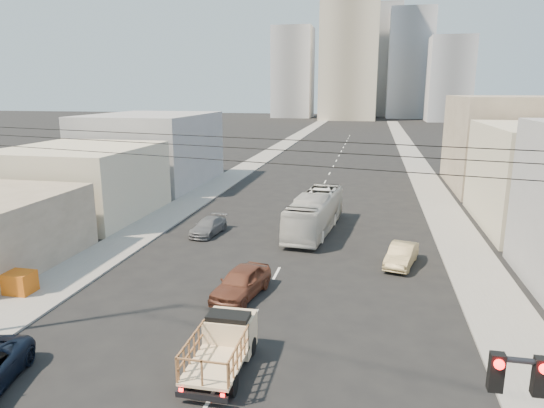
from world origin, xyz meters
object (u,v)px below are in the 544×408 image
(sedan_brown, at_px, (241,282))
(sedan_tan, at_px, (401,255))
(flatbed_pickup, at_px, (222,343))
(city_bus, at_px, (315,213))
(crate_stack, at_px, (17,282))
(sedan_grey, at_px, (208,226))

(sedan_brown, height_order, sedan_tan, sedan_brown)
(flatbed_pickup, distance_m, city_bus, 19.64)
(city_bus, distance_m, crate_stack, 20.66)
(city_bus, relative_size, sedan_grey, 2.58)
(flatbed_pickup, relative_size, sedan_grey, 1.06)
(flatbed_pickup, distance_m, sedan_grey, 18.44)
(sedan_brown, height_order, crate_stack, sedan_brown)
(flatbed_pickup, distance_m, sedan_tan, 15.21)
(sedan_brown, bearing_deg, flatbed_pickup, -70.06)
(sedan_brown, distance_m, sedan_grey, 11.83)
(sedan_brown, bearing_deg, sedan_grey, 128.20)
(sedan_tan, xyz_separation_m, crate_stack, (-20.35, -8.66, 0.01))
(sedan_tan, height_order, crate_stack, sedan_tan)
(crate_stack, bearing_deg, flatbed_pickup, -19.58)
(flatbed_pickup, bearing_deg, city_bus, 86.20)
(sedan_grey, relative_size, crate_stack, 2.30)
(sedan_brown, xyz_separation_m, sedan_grey, (-5.42, 10.51, -0.19))
(sedan_grey, bearing_deg, sedan_tan, -9.02)
(flatbed_pickup, distance_m, crate_stack, 13.68)
(flatbed_pickup, height_order, sedan_tan, flatbed_pickup)
(flatbed_pickup, relative_size, city_bus, 0.41)
(sedan_grey, bearing_deg, crate_stack, -109.73)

